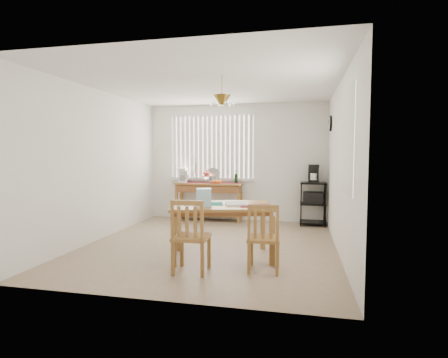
% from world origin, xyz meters
% --- Properties ---
extents(ground, '(4.00, 4.50, 0.01)m').
position_xyz_m(ground, '(0.00, 0.00, -0.01)').
color(ground, tan).
extents(room_shell, '(4.20, 4.70, 2.70)m').
position_xyz_m(room_shell, '(0.00, 0.01, 1.69)').
color(room_shell, white).
rests_on(room_shell, ground).
extents(sideboard, '(1.51, 0.42, 0.85)m').
position_xyz_m(sideboard, '(-0.56, 2.02, 0.64)').
color(sideboard, olive).
rests_on(sideboard, ground).
extents(sideboard_items, '(1.43, 0.35, 0.65)m').
position_xyz_m(sideboard_items, '(-0.81, 2.03, 0.98)').
color(sideboard_items, maroon).
rests_on(sideboard_items, sideboard).
extents(wire_cart, '(0.53, 0.43, 0.90)m').
position_xyz_m(wire_cart, '(1.69, 2.00, 0.54)').
color(wire_cart, black).
rests_on(wire_cart, ground).
extents(cart_items, '(0.21, 0.26, 0.37)m').
position_xyz_m(cart_items, '(1.69, 2.01, 1.08)').
color(cart_items, black).
rests_on(cart_items, wire_cart).
extents(dining_table, '(1.63, 1.26, 0.77)m').
position_xyz_m(dining_table, '(0.33, -0.63, 0.68)').
color(dining_table, olive).
rests_on(dining_table, ground).
extents(table_items, '(1.19, 0.54, 0.25)m').
position_xyz_m(table_items, '(0.23, -0.79, 0.86)').
color(table_items, '#147369').
rests_on(table_items, dining_table).
extents(chair_left, '(0.45, 0.45, 0.94)m').
position_xyz_m(chair_left, '(0.09, -1.37, 0.46)').
color(chair_left, olive).
rests_on(chair_left, ground).
extents(chair_right, '(0.42, 0.42, 0.88)m').
position_xyz_m(chair_right, '(0.98, -1.13, 0.43)').
color(chair_right, olive).
rests_on(chair_right, ground).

